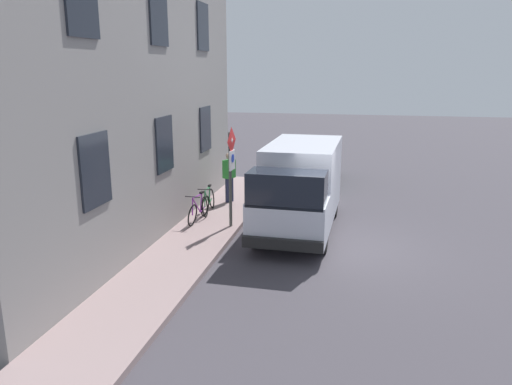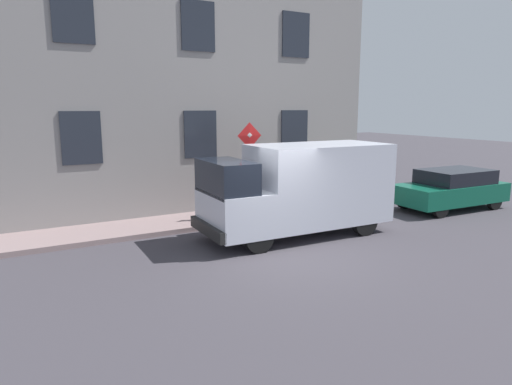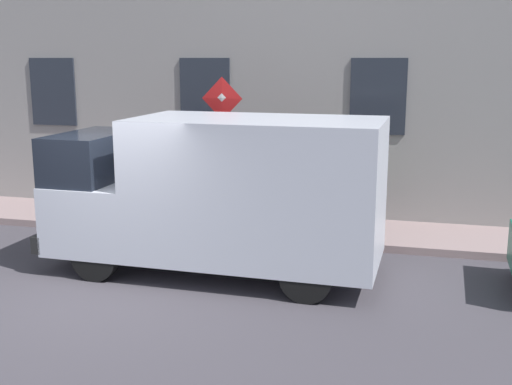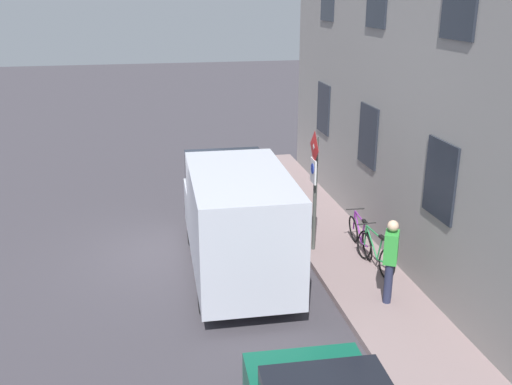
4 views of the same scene
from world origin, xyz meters
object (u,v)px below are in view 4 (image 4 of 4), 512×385
object	(u,v)px
sign_post_stacked	(314,174)
bicycle_green	(375,252)
bicycle_purple	(360,236)
pedestrian	(390,258)
delivery_van	(236,217)

from	to	relation	value
sign_post_stacked	bicycle_green	xyz separation A→B (m)	(1.11, -1.21, -1.51)
sign_post_stacked	bicycle_purple	size ratio (longest dim) A/B	1.63
sign_post_stacked	pedestrian	xyz separation A→B (m)	(0.79, -2.64, -0.95)
delivery_van	bicycle_purple	bearing A→B (deg)	-83.27
bicycle_green	pedestrian	size ratio (longest dim) A/B	1.00
sign_post_stacked	bicycle_purple	distance (m)	1.89
pedestrian	bicycle_purple	bearing A→B (deg)	110.49
delivery_van	bicycle_green	world-z (taller)	delivery_van
delivery_van	bicycle_purple	world-z (taller)	delivery_van
bicycle_green	pedestrian	world-z (taller)	pedestrian
sign_post_stacked	bicycle_purple	world-z (taller)	sign_post_stacked
bicycle_green	pedestrian	distance (m)	1.57
bicycle_green	bicycle_purple	bearing A→B (deg)	-5.74
sign_post_stacked	delivery_van	world-z (taller)	sign_post_stacked
delivery_van	bicycle_purple	size ratio (longest dim) A/B	3.14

